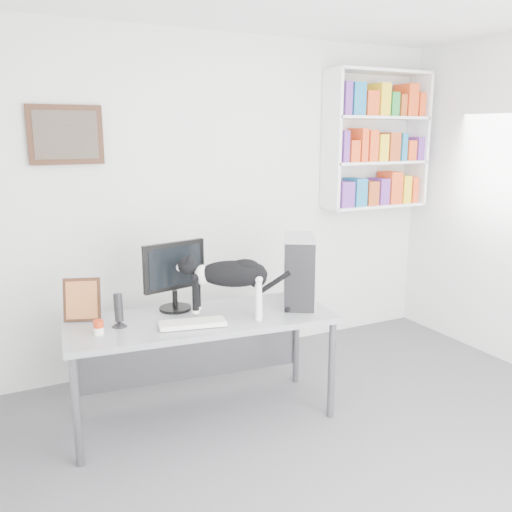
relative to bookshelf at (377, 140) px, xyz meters
name	(u,v)px	position (x,y,z in m)	size (l,w,h in m)	color
room	(387,243)	(-1.40, -1.85, -0.50)	(4.01, 4.01, 2.70)	#55555A
bookshelf	(377,140)	(0.00, 0.00, 0.00)	(1.03, 0.28, 1.24)	white
wall_art	(66,135)	(-2.70, 0.12, 0.05)	(0.52, 0.04, 0.42)	#432315
desk	(203,368)	(-2.06, -0.83, -1.49)	(1.74, 0.68, 0.73)	gray
monitor	(174,276)	(-2.17, -0.61, -0.88)	(0.46, 0.22, 0.48)	black
keyboard	(192,323)	(-2.17, -0.96, -1.11)	(0.42, 0.16, 0.03)	white
pc_tower	(299,270)	(-1.33, -0.85, -0.88)	(0.21, 0.48, 0.48)	silver
speaker	(119,310)	(-2.59, -0.77, -1.01)	(0.10, 0.10, 0.22)	black
leaning_print	(82,299)	(-2.77, -0.54, -0.98)	(0.23, 0.09, 0.29)	#432315
soup_can	(99,327)	(-2.73, -0.85, -1.08)	(0.06, 0.06, 0.09)	red
cat	(230,289)	(-1.90, -0.94, -0.92)	(0.66, 0.18, 0.41)	black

